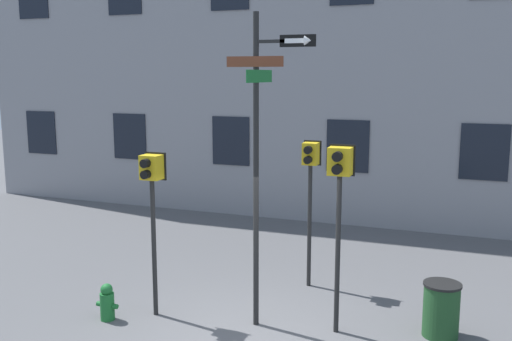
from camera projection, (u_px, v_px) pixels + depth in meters
name	position (u px, v px, depth m)	size (l,w,h in m)	color
ground_plane	(246.00, 341.00, 8.88)	(60.00, 60.00, 0.00)	#515154
street_sign_pole	(260.00, 148.00, 8.95)	(1.41, 1.09, 5.04)	black
pedestrian_signal_left	(152.00, 189.00, 9.49)	(0.39, 0.40, 2.82)	black
pedestrian_signal_right	(339.00, 185.00, 8.80)	(0.41, 0.40, 3.03)	black
pedestrian_signal_across	(310.00, 174.00, 10.84)	(0.34, 0.40, 2.86)	black
fire_hydrant	(107.00, 302.00, 9.60)	(0.40, 0.24, 0.64)	#196028
trash_bin	(441.00, 310.00, 8.98)	(0.59, 0.59, 0.88)	#1E4723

